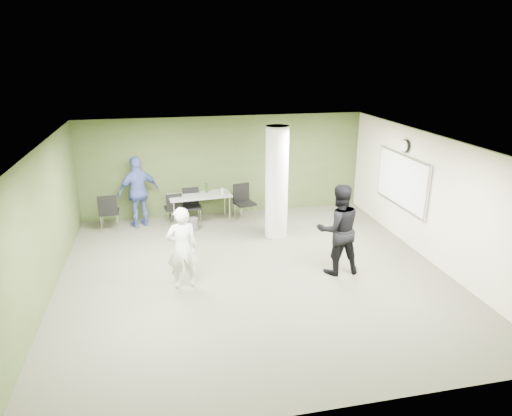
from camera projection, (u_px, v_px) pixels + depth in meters
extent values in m
plane|color=#4E4D3D|center=(254.00, 274.00, 9.66)|extent=(8.00, 8.00, 0.00)
plane|color=white|center=(254.00, 143.00, 8.75)|extent=(8.00, 8.00, 0.00)
cube|color=#3E4E24|center=(225.00, 166.00, 12.91)|extent=(8.00, 2.80, 0.02)
cube|color=#3E4E24|center=(42.00, 227.00, 8.41)|extent=(0.02, 8.00, 2.80)
cube|color=beige|center=(432.00, 199.00, 10.00)|extent=(0.02, 8.00, 2.80)
cylinder|color=silver|center=(277.00, 183.00, 11.26)|extent=(0.56, 0.56, 2.80)
cube|color=silver|center=(402.00, 180.00, 11.07)|extent=(0.04, 2.30, 1.30)
cube|color=white|center=(401.00, 181.00, 11.06)|extent=(0.02, 2.20, 1.20)
cylinder|color=black|center=(406.00, 146.00, 10.79)|extent=(0.05, 0.32, 0.32)
cylinder|color=white|center=(404.00, 146.00, 10.78)|extent=(0.02, 0.26, 0.26)
cube|color=gray|center=(200.00, 195.00, 12.35)|extent=(1.73, 0.88, 0.04)
cylinder|color=silver|center=(174.00, 216.00, 12.00)|extent=(0.04, 0.04, 0.75)
cylinder|color=silver|center=(230.00, 210.00, 12.42)|extent=(0.04, 0.04, 0.75)
cylinder|color=silver|center=(171.00, 209.00, 12.53)|extent=(0.04, 0.04, 0.75)
cylinder|color=silver|center=(225.00, 203.00, 12.95)|extent=(0.04, 0.04, 0.75)
cylinder|color=#16431A|center=(206.00, 188.00, 12.50)|extent=(0.07, 0.07, 0.25)
cylinder|color=#B2B2B7|center=(222.00, 191.00, 12.34)|extent=(0.06, 0.06, 0.18)
cylinder|color=#4C4C4C|center=(193.00, 224.00, 12.02)|extent=(0.27, 0.27, 0.31)
cube|color=black|center=(109.00, 212.00, 11.95)|extent=(0.50, 0.50, 0.05)
cube|color=black|center=(107.00, 205.00, 11.65)|extent=(0.47, 0.05, 0.48)
cylinder|color=silver|center=(118.00, 218.00, 12.26)|extent=(0.02, 0.02, 0.46)
cylinder|color=silver|center=(103.00, 219.00, 12.17)|extent=(0.02, 0.02, 0.46)
cylinder|color=silver|center=(118.00, 223.00, 11.89)|extent=(0.02, 0.02, 0.46)
cylinder|color=silver|center=(101.00, 224.00, 11.80)|extent=(0.02, 0.02, 0.46)
cube|color=black|center=(173.00, 208.00, 12.42)|extent=(0.51, 0.51, 0.05)
cube|color=black|center=(174.00, 202.00, 12.16)|extent=(0.42, 0.10, 0.43)
cylinder|color=silver|center=(179.00, 213.00, 12.71)|extent=(0.02, 0.02, 0.41)
cylinder|color=silver|center=(166.00, 214.00, 12.59)|extent=(0.02, 0.02, 0.41)
cylinder|color=silver|center=(182.00, 217.00, 12.39)|extent=(0.02, 0.02, 0.41)
cylinder|color=silver|center=(168.00, 219.00, 12.27)|extent=(0.02, 0.02, 0.41)
cube|color=black|center=(192.00, 207.00, 12.39)|extent=(0.50, 0.50, 0.05)
cube|color=black|center=(191.00, 196.00, 12.50)|extent=(0.45, 0.06, 0.46)
cylinder|color=silver|center=(186.00, 218.00, 12.24)|extent=(0.02, 0.02, 0.44)
cylinder|color=silver|center=(201.00, 217.00, 12.34)|extent=(0.02, 0.02, 0.44)
cylinder|color=silver|center=(185.00, 214.00, 12.60)|extent=(0.02, 0.02, 0.44)
cylinder|color=silver|center=(199.00, 212.00, 12.69)|extent=(0.02, 0.02, 0.44)
cube|color=black|center=(245.00, 204.00, 12.58)|extent=(0.62, 0.62, 0.05)
cube|color=black|center=(241.00, 192.00, 12.69)|extent=(0.48, 0.17, 0.49)
cylinder|color=silver|center=(241.00, 216.00, 12.40)|extent=(0.02, 0.02, 0.47)
cylinder|color=silver|center=(255.00, 213.00, 12.58)|extent=(0.02, 0.02, 0.47)
cylinder|color=silver|center=(235.00, 211.00, 12.75)|extent=(0.02, 0.02, 0.47)
cylinder|color=silver|center=(248.00, 209.00, 12.93)|extent=(0.02, 0.02, 0.47)
imported|color=silver|center=(182.00, 248.00, 8.88)|extent=(0.65, 0.46, 1.68)
imported|color=black|center=(338.00, 229.00, 9.45)|extent=(0.95, 0.74, 1.95)
imported|color=#40539F|center=(139.00, 192.00, 12.02)|extent=(1.22, 0.87, 1.92)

